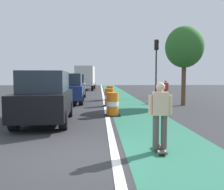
{
  "coord_description": "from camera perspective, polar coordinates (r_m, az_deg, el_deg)",
  "views": [
    {
      "loc": [
        0.55,
        -5.59,
        1.82
      ],
      "look_at": [
        1.04,
        4.34,
        1.1
      ],
      "focal_mm": 40.23,
      "sensor_mm": 36.0,
      "label": 1
    }
  ],
  "objects": [
    {
      "name": "traffic_barrel_mid",
      "position": [
        15.62,
        -0.64,
        -0.59
      ],
      "size": [
        0.73,
        0.73,
        1.09
      ],
      "color": "orange",
      "rests_on": "ground"
    },
    {
      "name": "traffic_barrel_front",
      "position": [
        11.72,
        0.11,
        -2.17
      ],
      "size": [
        0.73,
        0.73,
        1.09
      ],
      "color": "orange",
      "rests_on": "ground"
    },
    {
      "name": "traffic_light_corner",
      "position": [
        22.89,
        10.04,
        8.29
      ],
      "size": [
        0.41,
        0.32,
        5.1
      ],
      "color": "#2D2D2D",
      "rests_on": "ground"
    },
    {
      "name": "lane_divider_stripe",
      "position": [
        17.69,
        -1.69,
        -1.75
      ],
      "size": [
        0.2,
        80.0,
        0.01
      ],
      "primitive_type": "cube",
      "color": "silver",
      "rests_on": "ground"
    },
    {
      "name": "pedestrian_crossing",
      "position": [
        18.16,
        12.11,
        1.03
      ],
      "size": [
        0.34,
        0.2,
        1.61
      ],
      "color": "#33333D",
      "rests_on": "ground"
    },
    {
      "name": "skateboarder_on_lane",
      "position": [
        6.17,
        10.88,
        -4.4
      ],
      "size": [
        0.57,
        0.81,
        1.69
      ],
      "color": "black",
      "rests_on": "ground"
    },
    {
      "name": "bike_lane_strip",
      "position": [
        17.78,
        3.15,
        -1.73
      ],
      "size": [
        2.5,
        80.0,
        0.01
      ],
      "primitive_type": "cube",
      "color": "#286B51",
      "rests_on": "ground"
    },
    {
      "name": "parked_suv_nearest",
      "position": [
        10.25,
        -14.88,
        -0.39
      ],
      "size": [
        2.09,
        4.68,
        2.04
      ],
      "color": "black",
      "rests_on": "ground"
    },
    {
      "name": "parked_suv_third",
      "position": [
        23.53,
        -8.36,
        2.19
      ],
      "size": [
        2.11,
        4.69,
        2.04
      ],
      "color": "#9EA0A5",
      "rests_on": "ground"
    },
    {
      "name": "street_tree_sidewalk",
      "position": [
        16.71,
        16.12,
        10.33
      ],
      "size": [
        2.4,
        2.4,
        5.0
      ],
      "color": "brown",
      "rests_on": "ground"
    },
    {
      "name": "delivery_truck_down_block",
      "position": [
        35.28,
        -5.94,
        4.16
      ],
      "size": [
        2.53,
        7.66,
        3.23
      ],
      "color": "beige",
      "rests_on": "ground"
    },
    {
      "name": "ground_plane",
      "position": [
        5.91,
        -8.3,
        -13.85
      ],
      "size": [
        100.0,
        100.0,
        0.0
      ],
      "primitive_type": "plane",
      "color": "#2D2D30"
    },
    {
      "name": "traffic_barrel_back",
      "position": [
        20.11,
        -0.47,
        0.47
      ],
      "size": [
        0.73,
        0.73,
        1.09
      ],
      "color": "orange",
      "rests_on": "ground"
    },
    {
      "name": "parked_suv_second",
      "position": [
        17.61,
        -9.62,
        1.53
      ],
      "size": [
        2.07,
        4.67,
        2.04
      ],
      "color": "navy",
      "rests_on": "ground"
    }
  ]
}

